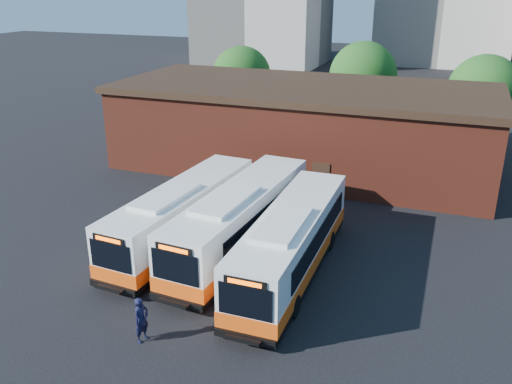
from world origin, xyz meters
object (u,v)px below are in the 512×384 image
at_px(bus_mideast, 240,222).
at_px(transit_worker, 141,320).
at_px(bus_midwest, 183,217).
at_px(bus_east, 291,245).

distance_m(bus_mideast, transit_worker, 8.84).
distance_m(bus_midwest, bus_east, 6.76).
xyz_separation_m(bus_midwest, bus_east, (6.64, -1.25, 0.03)).
relative_size(bus_midwest, transit_worker, 6.55).
relative_size(bus_midwest, bus_east, 0.99).
bearing_deg(transit_worker, bus_mideast, 7.60).
bearing_deg(transit_worker, bus_east, -16.79).
distance_m(bus_mideast, bus_east, 3.65).
xyz_separation_m(bus_midwest, transit_worker, (2.58, -8.51, -0.59)).
bearing_deg(bus_mideast, bus_midwest, -171.32).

